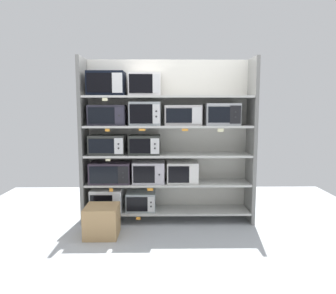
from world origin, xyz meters
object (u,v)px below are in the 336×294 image
object	(u,v)px
microwave_3	(149,172)
microwave_12	(145,85)
shipping_carton	(102,221)
microwave_6	(145,145)
microwave_9	(183,115)
microwave_10	(222,114)
microwave_8	(145,114)
microwave_2	(111,172)
microwave_11	(107,84)
microwave_7	(108,115)
microwave_0	(107,199)
microwave_5	(108,145)
microwave_1	(141,201)
microwave_4	(182,172)

from	to	relation	value
microwave_3	microwave_12	size ratio (longest dim) A/B	1.03
microwave_3	shipping_carton	distance (m)	0.97
microwave_6	microwave_9	bearing A→B (deg)	0.02
microwave_10	microwave_8	bearing A→B (deg)	-179.98
microwave_2	microwave_11	world-z (taller)	microwave_11
microwave_11	microwave_7	bearing A→B (deg)	-2.23
microwave_0	microwave_11	world-z (taller)	microwave_11
microwave_0	shipping_carton	size ratio (longest dim) A/B	1.07
microwave_5	shipping_carton	bearing A→B (deg)	-90.02
microwave_1	microwave_8	bearing A→B (deg)	-0.11
microwave_2	microwave_9	world-z (taller)	microwave_9
microwave_8	microwave_4	bearing A→B (deg)	0.01
shipping_carton	microwave_7	bearing A→B (deg)	89.23
microwave_3	microwave_6	distance (m)	0.40
microwave_7	microwave_3	bearing A→B (deg)	0.01
microwave_2	microwave_3	size ratio (longest dim) A/B	1.27
microwave_7	shipping_carton	size ratio (longest dim) A/B	1.22
microwave_7	microwave_11	xyz separation A→B (m)	(-0.00, 0.00, 0.44)
microwave_1	microwave_11	bearing A→B (deg)	180.00
microwave_4	microwave_8	distance (m)	1.00
microwave_1	microwave_11	distance (m)	1.76
microwave_3	microwave_9	world-z (taller)	microwave_9
microwave_0	microwave_11	size ratio (longest dim) A/B	0.89
microwave_2	microwave_4	distance (m)	1.04
microwave_0	microwave_9	bearing A→B (deg)	0.00
microwave_4	microwave_7	xyz separation A→B (m)	(-1.07, -0.00, 0.82)
microwave_1	microwave_7	distance (m)	1.34
microwave_0	microwave_10	world-z (taller)	microwave_10
microwave_2	microwave_10	size ratio (longest dim) A/B	1.21
microwave_1	microwave_4	world-z (taller)	microwave_4
microwave_1	microwave_7	world-z (taller)	microwave_7
microwave_8	microwave_1	bearing A→B (deg)	179.89
microwave_7	microwave_2	bearing A→B (deg)	-0.14
microwave_4	microwave_11	xyz separation A→B (m)	(-1.07, 0.00, 1.26)
microwave_2	microwave_10	bearing A→B (deg)	0.02
microwave_4	microwave_12	world-z (taller)	microwave_12
microwave_0	microwave_4	xyz separation A→B (m)	(1.10, -0.00, 0.40)
microwave_4	microwave_12	distance (m)	1.36
microwave_1	microwave_11	xyz separation A→B (m)	(-0.47, 0.00, 1.69)
microwave_4	microwave_12	bearing A→B (deg)	-179.99
microwave_4	shipping_carton	xyz separation A→B (m)	(-1.07, -0.55, -0.53)
microwave_2	microwave_12	size ratio (longest dim) A/B	1.31
microwave_8	microwave_10	world-z (taller)	microwave_8
microwave_7	microwave_8	size ratio (longest dim) A/B	1.18
microwave_0	microwave_12	world-z (taller)	microwave_12
microwave_0	microwave_9	xyz separation A→B (m)	(1.10, 0.00, 1.23)
microwave_7	microwave_10	bearing A→B (deg)	0.01
microwave_1	microwave_5	xyz separation A→B (m)	(-0.47, 0.00, 0.83)
microwave_9	microwave_6	bearing A→B (deg)	-179.98
microwave_0	microwave_4	distance (m)	1.17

